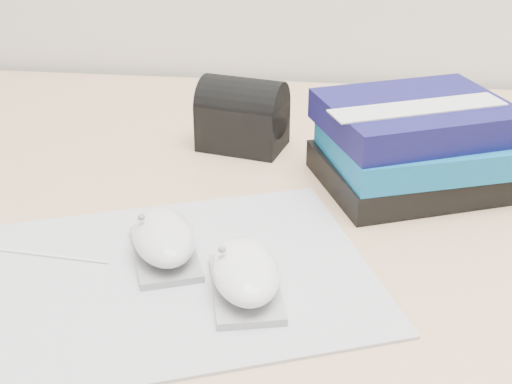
# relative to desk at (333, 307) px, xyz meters

# --- Properties ---
(desk) EXTENTS (1.60, 0.80, 0.73)m
(desk) POSITION_rel_desk_xyz_m (0.00, 0.00, 0.00)
(desk) COLOR tan
(desk) RESTS_ON ground
(mousepad) EXTENTS (0.47, 0.42, 0.00)m
(mousepad) POSITION_rel_desk_xyz_m (-0.16, -0.29, 0.24)
(mousepad) COLOR #9A98A1
(mousepad) RESTS_ON desk
(mouse_rear) EXTENTS (0.10, 0.13, 0.05)m
(mouse_rear) POSITION_rel_desk_xyz_m (-0.18, -0.26, 0.26)
(mouse_rear) COLOR gray
(mouse_rear) RESTS_ON mousepad
(mouse_front) EXTENTS (0.09, 0.13, 0.05)m
(mouse_front) POSITION_rel_desk_xyz_m (-0.09, -0.31, 0.26)
(mouse_front) COLOR #9C9C9E
(mouse_front) RESTS_ON mousepad
(usb_cable) EXTENTS (0.21, 0.02, 0.00)m
(usb_cable) POSITION_rel_desk_xyz_m (-0.34, -0.27, 0.24)
(usb_cable) COLOR white
(usb_cable) RESTS_ON mousepad
(book_stack) EXTENTS (0.27, 0.25, 0.11)m
(book_stack) POSITION_rel_desk_xyz_m (0.09, -0.05, 0.29)
(book_stack) COLOR black
(book_stack) RESTS_ON desk
(pouch) EXTENTS (0.13, 0.10, 0.10)m
(pouch) POSITION_rel_desk_xyz_m (-0.14, 0.04, 0.28)
(pouch) COLOR black
(pouch) RESTS_ON desk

